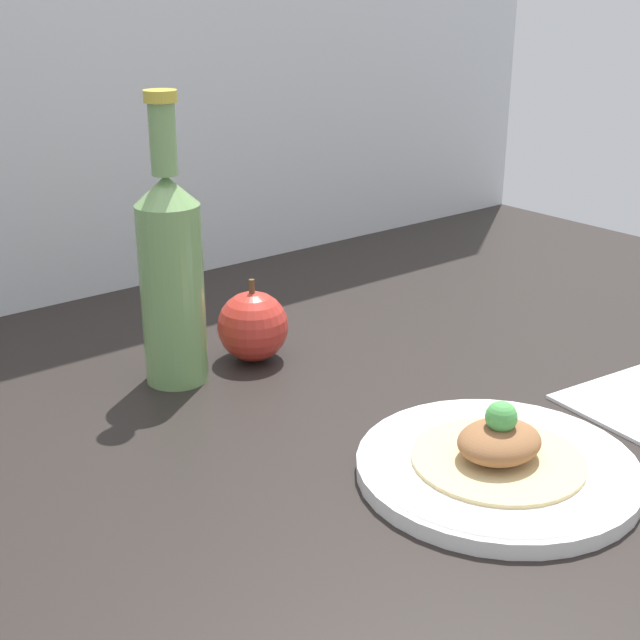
% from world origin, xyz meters
% --- Properties ---
extents(ground_plane, '(1.80, 1.10, 0.04)m').
position_xyz_m(ground_plane, '(0.00, 0.00, -0.02)').
color(ground_plane, black).
extents(plate, '(0.25, 0.25, 0.02)m').
position_xyz_m(plate, '(0.09, -0.16, 0.01)').
color(plate, white).
rests_on(plate, ground_plane).
extents(plated_food, '(0.16, 0.16, 0.06)m').
position_xyz_m(plated_food, '(0.09, -0.16, 0.03)').
color(plated_food, '#D6BC7F').
rests_on(plated_food, plate).
extents(cider_bottle, '(0.07, 0.07, 0.32)m').
position_xyz_m(cider_bottle, '(-0.03, 0.20, 0.13)').
color(cider_bottle, '#729E5B').
rests_on(cider_bottle, ground_plane).
extents(apple, '(0.08, 0.08, 0.10)m').
position_xyz_m(apple, '(0.07, 0.19, 0.04)').
color(apple, red).
rests_on(apple, ground_plane).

